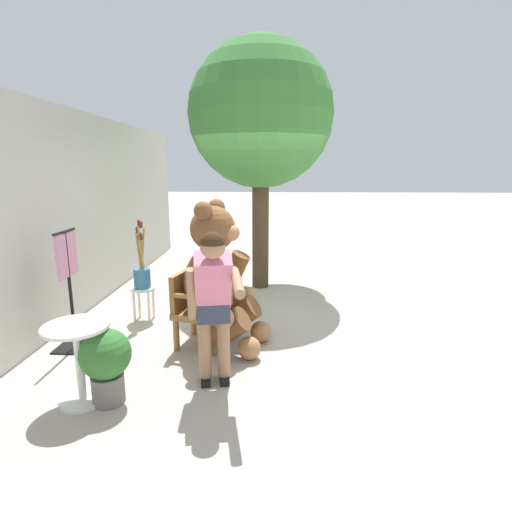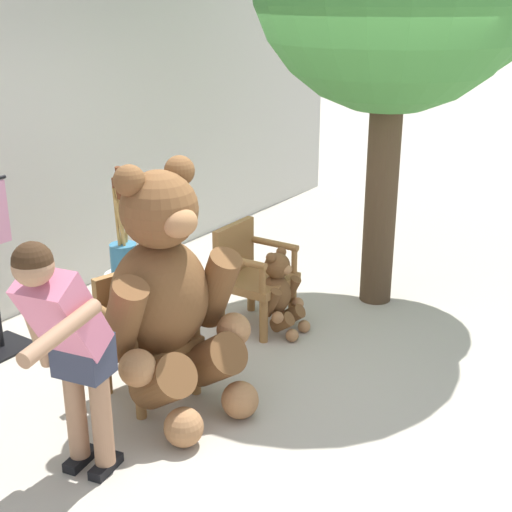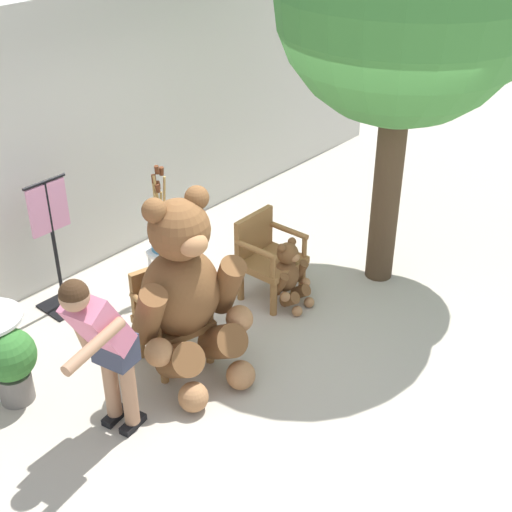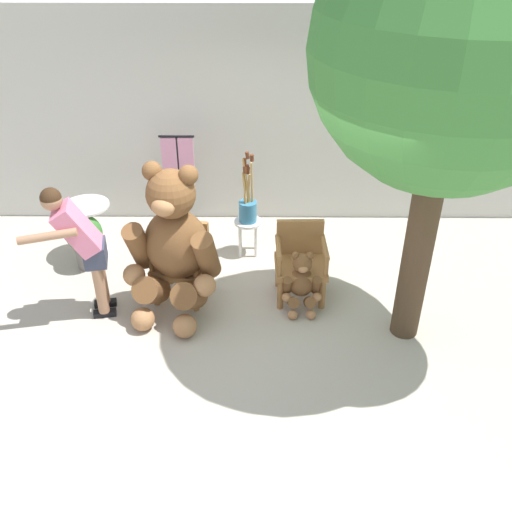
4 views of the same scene
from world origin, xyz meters
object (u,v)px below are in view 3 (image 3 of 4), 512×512
(clothing_display_stand, at_px, (54,243))
(brush_bucket, at_px, (161,231))
(wooden_chair_left, at_px, (169,313))
(white_stool, at_px, (163,258))
(teddy_bear_large, at_px, (186,291))
(wooden_chair_right, at_px, (267,255))
(potted_plant, at_px, (10,361))
(person_visitor, at_px, (102,340))
(patio_tree, at_px, (419,0))
(teddy_bear_small, at_px, (289,275))

(clothing_display_stand, bearing_deg, brush_bucket, -30.44)
(wooden_chair_left, bearing_deg, white_stool, 50.53)
(teddy_bear_large, relative_size, brush_bucket, 1.85)
(wooden_chair_right, height_order, potted_plant, wooden_chair_right)
(wooden_chair_left, height_order, clothing_display_stand, clothing_display_stand)
(wooden_chair_left, relative_size, potted_plant, 1.26)
(brush_bucket, height_order, potted_plant, brush_bucket)
(wooden_chair_left, height_order, teddy_bear_large, teddy_bear_large)
(person_visitor, height_order, white_stool, person_visitor)
(wooden_chair_right, xyz_separation_m, teddy_bear_large, (-1.34, -0.27, 0.36))
(brush_bucket, height_order, clothing_display_stand, brush_bucket)
(wooden_chair_right, relative_size, potted_plant, 1.26)
(teddy_bear_large, distance_m, person_visitor, 0.93)
(wooden_chair_left, xyz_separation_m, brush_bucket, (0.71, 0.86, 0.20))
(wooden_chair_left, height_order, person_visitor, person_visitor)
(wooden_chair_left, xyz_separation_m, patio_tree, (2.47, -0.71, 2.34))
(person_visitor, distance_m, patio_tree, 3.94)
(wooden_chair_left, relative_size, teddy_bear_large, 0.51)
(teddy_bear_small, relative_size, clothing_display_stand, 0.52)
(potted_plant, bearing_deg, teddy_bear_large, -34.11)
(teddy_bear_large, distance_m, potted_plant, 1.51)
(teddy_bear_large, height_order, potted_plant, teddy_bear_large)
(wooden_chair_right, xyz_separation_m, white_stool, (-0.60, 0.86, -0.11))
(person_visitor, bearing_deg, wooden_chair_left, 20.62)
(wooden_chair_right, bearing_deg, clothing_display_stand, 137.04)
(wooden_chair_right, bearing_deg, brush_bucket, 124.79)
(teddy_bear_large, bearing_deg, person_visitor, -174.30)
(teddy_bear_large, xyz_separation_m, person_visitor, (-0.92, -0.09, 0.08))
(white_stool, height_order, patio_tree, patio_tree)
(wooden_chair_left, distance_m, white_stool, 1.12)
(person_visitor, bearing_deg, white_stool, 36.25)
(clothing_display_stand, bearing_deg, wooden_chair_right, -42.96)
(person_visitor, relative_size, clothing_display_stand, 1.11)
(patio_tree, distance_m, potted_plant, 4.60)
(clothing_display_stand, bearing_deg, teddy_bear_small, -48.21)
(teddy_bear_small, bearing_deg, patio_tree, -20.50)
(wooden_chair_left, distance_m, potted_plant, 1.35)
(white_stool, xyz_separation_m, patio_tree, (1.76, -1.58, 2.45))
(person_visitor, height_order, clothing_display_stand, person_visitor)
(wooden_chair_left, bearing_deg, clothing_display_stand, 97.13)
(clothing_display_stand, bearing_deg, potted_plant, -141.85)
(teddy_bear_small, distance_m, person_visitor, 2.34)
(teddy_bear_large, relative_size, clothing_display_stand, 1.24)
(brush_bucket, bearing_deg, clothing_display_stand, 149.56)
(patio_tree, bearing_deg, wooden_chair_left, 163.90)
(wooden_chair_right, relative_size, teddy_bear_large, 0.51)
(teddy_bear_large, bearing_deg, wooden_chair_left, 82.55)
(wooden_chair_right, distance_m, brush_bucket, 1.07)
(teddy_bear_small, xyz_separation_m, patio_tree, (1.16, -0.44, 2.45))
(white_stool, bearing_deg, potted_plant, -170.74)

